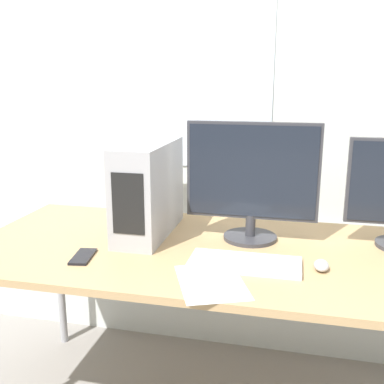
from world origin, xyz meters
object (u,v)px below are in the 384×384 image
object	(u,v)px
mouse	(321,265)
monitor_main	(252,179)
cell_phone	(83,257)
keyboard	(245,263)
pc_tower	(148,189)

from	to	relation	value
mouse	monitor_main	bearing A→B (deg)	136.76
monitor_main	cell_phone	bearing A→B (deg)	-149.52
keyboard	monitor_main	bearing A→B (deg)	92.20
pc_tower	keyboard	size ratio (longest dim) A/B	1.22
cell_phone	keyboard	bearing A→B (deg)	-3.01
monitor_main	cell_phone	xyz separation A→B (m)	(-0.59, -0.35, -0.25)
keyboard	cell_phone	world-z (taller)	keyboard
keyboard	cell_phone	xyz separation A→B (m)	(-0.61, -0.06, -0.01)
mouse	cell_phone	distance (m)	0.88
pc_tower	cell_phone	world-z (taller)	pc_tower
pc_tower	monitor_main	xyz separation A→B (m)	(0.44, 0.02, 0.06)
monitor_main	mouse	world-z (taller)	monitor_main
monitor_main	keyboard	xyz separation A→B (m)	(0.01, -0.29, -0.25)
pc_tower	cell_phone	bearing A→B (deg)	-115.52
pc_tower	keyboard	xyz separation A→B (m)	(0.45, -0.26, -0.19)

